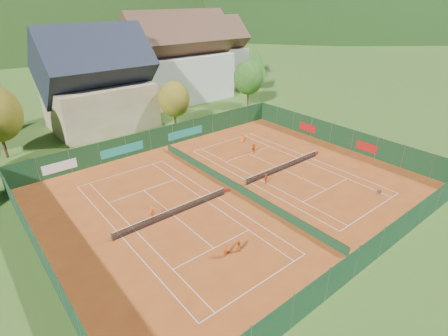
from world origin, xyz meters
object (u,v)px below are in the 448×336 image
ball_hopper (379,191)px  hotel_block_b (210,55)px  hotel_block_a (179,63)px  player_right_near (266,179)px  player_left_mid (239,246)px  player_right_far_b (254,148)px  player_left_near (225,250)px  player_right_far_a (242,138)px  chalet (98,86)px  player_left_far (152,213)px

ball_hopper → hotel_block_b: bearing=71.1°
hotel_block_a → ball_hopper: size_ratio=27.00×
player_right_near → player_left_mid: bearing=-166.3°
player_right_near → player_right_far_b: size_ratio=0.86×
hotel_block_b → player_left_near: hotel_block_b is taller
player_right_far_a → hotel_block_b: bearing=-108.6°
player_right_near → player_right_far_b: player_right_far_b is taller
hotel_block_b → player_right_near: hotel_block_b is taller
hotel_block_a → player_right_far_b: 31.42m
hotel_block_a → player_left_mid: 50.13m
ball_hopper → player_right_far_b: bearing=98.7°
hotel_block_a → hotel_block_b: size_ratio=1.25×
chalet → hotel_block_b: (33.00, 14.00, -0.01)m
hotel_block_a → player_left_far: bearing=-126.4°
ball_hopper → player_right_far_a: (-1.21, 20.83, 0.16)m
chalet → player_right_near: chalet is taller
player_right_near → player_right_far_a: 12.75m
player_left_mid → player_right_near: (10.42, 7.14, -0.02)m
hotel_block_b → player_left_far: hotel_block_b is taller
player_right_far_b → player_left_mid: bearing=17.3°
player_right_far_a → player_right_far_b: 4.09m
ball_hopper → player_right_far_a: size_ratio=0.56×
player_right_far_b → player_left_near: bearing=14.4°
player_left_mid → player_left_far: size_ratio=0.92×
player_left_far → player_right_far_b: 19.36m
ball_hopper → hotel_block_a: bearing=84.2°
player_left_mid → hotel_block_a: bearing=80.7°
hotel_block_b → player_left_mid: (-36.66, -52.20, -5.98)m
hotel_block_b → player_left_far: size_ratio=12.29×
ball_hopper → player_right_near: size_ratio=0.64×
player_left_mid → player_right_near: bearing=52.3°
hotel_block_a → player_left_near: hotel_block_a is taller
hotel_block_b → player_left_near: size_ratio=11.80×
ball_hopper → player_left_mid: (-17.91, 2.59, 0.09)m
hotel_block_b → player_left_near: 64.55m
player_left_mid → player_right_far_b: bearing=61.1°
hotel_block_a → player_right_far_a: hotel_block_a is taller
player_right_far_b → hotel_block_b: bearing=-145.4°
player_left_near → player_right_far_a: player_left_near is taller
player_left_mid → player_left_far: player_left_far is taller
hotel_block_a → player_right_far_a: bearing=-102.9°
player_left_near → player_left_mid: size_ratio=1.14×
hotel_block_a → player_left_near: size_ratio=14.75×
player_left_near → player_left_mid: player_left_near is taller
player_left_far → player_right_near: size_ratio=1.12×
player_left_far → player_right_far_b: size_ratio=0.97×
player_left_far → player_right_far_a: (19.98, 9.22, 0.01)m
hotel_block_b → ball_hopper: (-18.75, -54.79, -6.06)m
player_left_far → chalet: bearing=-110.3°
hotel_block_b → player_left_near: bearing=-126.2°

